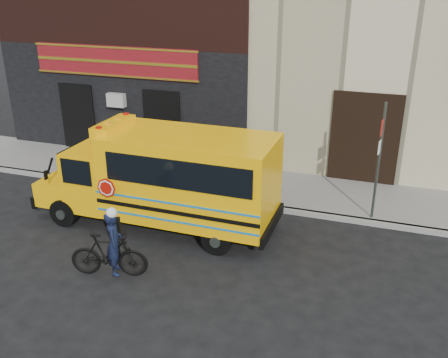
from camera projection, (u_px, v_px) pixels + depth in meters
name	position (u px, v px, depth m)	size (l,w,h in m)	color
ground	(188.00, 243.00, 13.29)	(120.00, 120.00, 0.00)	black
curb	(220.00, 201.00, 15.53)	(40.00, 0.20, 0.15)	gray
sidewalk	(235.00, 183.00, 16.84)	(40.00, 3.00, 0.15)	#65635E
school_bus	(168.00, 177.00, 13.58)	(6.93, 2.44, 2.92)	black
sign_pole	(379.00, 159.00, 13.65)	(0.09, 0.31, 3.52)	#424943
bicycle	(109.00, 255.00, 11.67)	(0.52, 1.84, 1.11)	black
cyclist	(115.00, 245.00, 11.62)	(0.58, 0.38, 1.59)	black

